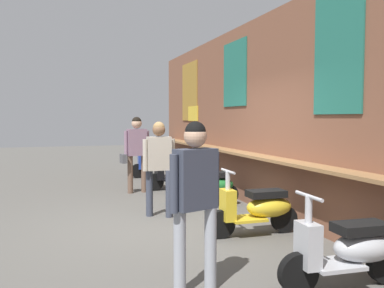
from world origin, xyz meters
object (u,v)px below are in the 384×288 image
scooter_blue (158,164)px  shopper_with_handbag (136,146)px  scooter_silver (351,249)px  shopper_browsing (195,188)px  scooter_black (179,173)px  scooter_yellow (259,208)px  shopper_passing (160,159)px  scooter_green (208,186)px

scooter_blue → shopper_with_handbag: (2.22, -1.04, 0.67)m
scooter_silver → shopper_browsing: shopper_browsing is taller
scooter_blue → scooter_black: 2.07m
scooter_silver → shopper_browsing: size_ratio=0.84×
scooter_yellow → scooter_silver: (1.95, -0.00, 0.00)m
scooter_black → shopper_passing: bearing=64.6°
scooter_black → scooter_silver: same height
scooter_black → scooter_silver: bearing=88.0°
shopper_passing → scooter_blue: bearing=-12.8°
scooter_black → shopper_with_handbag: 1.25m
scooter_green → shopper_with_handbag: shopper_with_handbag is taller
scooter_black → scooter_yellow: (4.04, 0.00, 0.00)m
shopper_with_handbag → shopper_browsing: bearing=-10.9°
shopper_with_handbag → scooter_yellow: bearing=9.0°
scooter_black → shopper_passing: (2.51, -1.09, 0.60)m
scooter_yellow → shopper_passing: (-1.53, -1.09, 0.60)m
scooter_green → scooter_yellow: 2.06m
scooter_yellow → shopper_browsing: 2.26m
scooter_green → scooter_silver: same height
scooter_yellow → scooter_blue: bearing=-88.5°
scooter_yellow → shopper_passing: size_ratio=0.86×
shopper_with_handbag → shopper_browsing: shopper_with_handbag is taller
scooter_yellow → scooter_green: bearing=-88.5°
scooter_green → shopper_passing: 1.35m
scooter_yellow → scooter_silver: 1.95m
scooter_green → shopper_with_handbag: size_ratio=0.81×
scooter_silver → scooter_green: bearing=-86.4°
scooter_yellow → shopper_passing: 1.97m
scooter_silver → scooter_black: bearing=-86.4°
scooter_blue → scooter_silver: (8.06, -0.00, 0.00)m
scooter_blue → scooter_silver: size_ratio=1.00×
scooter_green → shopper_browsing: bearing=68.6°
scooter_black → scooter_green: same height
scooter_green → shopper_passing: shopper_passing is taller
scooter_green → scooter_silver: 4.01m
shopper_browsing → shopper_passing: (-3.08, 0.42, -0.04)m
scooter_black → shopper_with_handbag: (0.15, -1.04, 0.67)m
scooter_yellow → scooter_black: bearing=-88.5°
scooter_black → scooter_green: (1.98, 0.00, 0.00)m
scooter_black → shopper_browsing: size_ratio=0.84×
shopper_browsing → shopper_passing: size_ratio=1.02×
scooter_blue → scooter_silver: 8.06m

